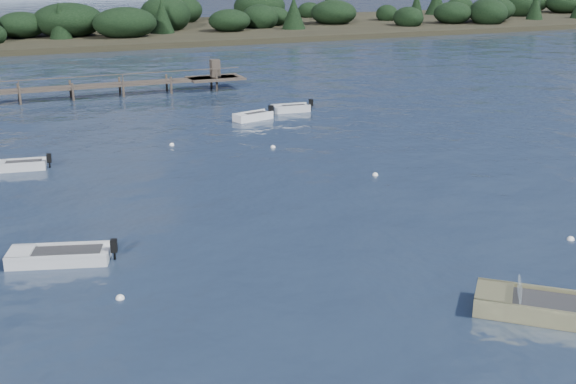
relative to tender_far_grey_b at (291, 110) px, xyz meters
name	(u,v)px	position (x,y,z in m)	size (l,w,h in m)	color
ground	(145,73)	(-6.30, 24.35, -0.16)	(400.00, 400.00, 0.00)	#152032
tender_far_grey_b	(291,110)	(0.00, 0.00, 0.00)	(3.41, 1.48, 1.15)	silver
tender_far_white	(253,118)	(-3.78, -1.65, 0.00)	(3.42, 1.94, 1.15)	silver
dinghy_near_olive	(552,311)	(-5.31, -34.94, 0.01)	(5.13, 4.86, 1.36)	#75724E
dinghy_mid_grey	(59,258)	(-20.25, -23.56, -0.02)	(4.36, 2.57, 1.08)	silver
tender_far_grey	(20,167)	(-20.84, -8.89, -0.02)	(3.32, 1.62, 1.05)	silver
buoy_b	(571,240)	(0.42, -29.79, -0.16)	(0.32, 0.32, 0.32)	white
buoy_c	(120,299)	(-18.63, -27.84, -0.16)	(0.32, 0.32, 0.32)	white
buoy_e	(273,147)	(-5.51, -9.94, -0.16)	(0.32, 0.32, 0.32)	white
buoy_extra_a	(375,175)	(-2.55, -17.96, -0.16)	(0.32, 0.32, 0.32)	white
buoy_extra_b	(172,145)	(-11.35, -6.80, -0.16)	(0.32, 0.32, 0.32)	white
far_headland	(241,19)	(18.70, 64.35, 1.80)	(190.00, 40.00, 5.80)	black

